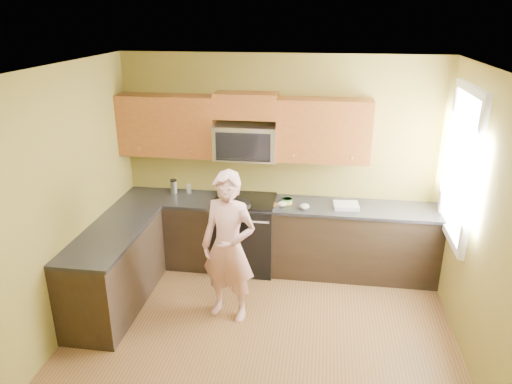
% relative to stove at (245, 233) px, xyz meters
% --- Properties ---
extents(floor, '(4.00, 4.00, 0.00)m').
position_rel_stove_xyz_m(floor, '(0.40, -1.68, -0.47)').
color(floor, brown).
rests_on(floor, ground).
extents(ceiling, '(4.00, 4.00, 0.00)m').
position_rel_stove_xyz_m(ceiling, '(0.40, -1.68, 2.23)').
color(ceiling, white).
rests_on(ceiling, ground).
extents(wall_back, '(4.00, 0.00, 4.00)m').
position_rel_stove_xyz_m(wall_back, '(0.40, 0.32, 0.88)').
color(wall_back, olive).
rests_on(wall_back, ground).
extents(wall_left, '(0.00, 4.00, 4.00)m').
position_rel_stove_xyz_m(wall_left, '(-1.60, -1.68, 0.88)').
color(wall_left, olive).
rests_on(wall_left, ground).
extents(wall_right, '(0.00, 4.00, 4.00)m').
position_rel_stove_xyz_m(wall_right, '(2.40, -1.68, 0.88)').
color(wall_right, olive).
rests_on(wall_right, ground).
extents(cabinet_back_run, '(4.00, 0.60, 0.88)m').
position_rel_stove_xyz_m(cabinet_back_run, '(0.40, 0.02, -0.03)').
color(cabinet_back_run, black).
rests_on(cabinet_back_run, floor).
extents(cabinet_left_run, '(0.60, 1.60, 0.88)m').
position_rel_stove_xyz_m(cabinet_left_run, '(-1.30, -1.08, -0.03)').
color(cabinet_left_run, black).
rests_on(cabinet_left_run, floor).
extents(countertop_back, '(4.00, 0.62, 0.04)m').
position_rel_stove_xyz_m(countertop_back, '(0.40, 0.01, 0.43)').
color(countertop_back, black).
rests_on(countertop_back, cabinet_back_run).
extents(countertop_left, '(0.62, 1.60, 0.04)m').
position_rel_stove_xyz_m(countertop_left, '(-1.29, -1.08, 0.43)').
color(countertop_left, black).
rests_on(countertop_left, cabinet_left_run).
extents(stove, '(0.76, 0.65, 0.95)m').
position_rel_stove_xyz_m(stove, '(0.00, 0.00, 0.00)').
color(stove, black).
rests_on(stove, floor).
extents(microwave, '(0.76, 0.40, 0.42)m').
position_rel_stove_xyz_m(microwave, '(0.00, 0.12, 0.97)').
color(microwave, silver).
rests_on(microwave, wall_back).
extents(upper_cab_left, '(1.22, 0.33, 0.75)m').
position_rel_stove_xyz_m(upper_cab_left, '(-0.99, 0.16, 0.97)').
color(upper_cab_left, brown).
rests_on(upper_cab_left, wall_back).
extents(upper_cab_right, '(1.12, 0.33, 0.75)m').
position_rel_stove_xyz_m(upper_cab_right, '(0.94, 0.16, 0.97)').
color(upper_cab_right, brown).
rests_on(upper_cab_right, wall_back).
extents(upper_cab_over_mw, '(0.76, 0.33, 0.30)m').
position_rel_stove_xyz_m(upper_cab_over_mw, '(0.00, 0.16, 1.62)').
color(upper_cab_over_mw, brown).
rests_on(upper_cab_over_mw, wall_back).
extents(window, '(0.06, 1.06, 1.66)m').
position_rel_stove_xyz_m(window, '(2.38, -0.48, 1.17)').
color(window, white).
rests_on(window, wall_right).
extents(woman, '(0.69, 0.53, 1.67)m').
position_rel_stove_xyz_m(woman, '(0.01, -1.08, 0.36)').
color(woman, '#F0787D').
rests_on(woman, floor).
extents(frying_pan, '(0.31, 0.50, 0.06)m').
position_rel_stove_xyz_m(frying_pan, '(-0.02, -0.26, 0.47)').
color(frying_pan, black).
rests_on(frying_pan, stove).
extents(butter_tub, '(0.15, 0.15, 0.09)m').
position_rel_stove_xyz_m(butter_tub, '(0.54, 0.01, 0.45)').
color(butter_tub, '#FEEF42').
rests_on(butter_tub, countertop_back).
extents(toast_slice, '(0.13, 0.13, 0.01)m').
position_rel_stove_xyz_m(toast_slice, '(0.41, -0.07, 0.45)').
color(toast_slice, '#B27F47').
rests_on(toast_slice, countertop_back).
extents(napkin_a, '(0.12, 0.13, 0.06)m').
position_rel_stove_xyz_m(napkin_a, '(0.48, -0.09, 0.48)').
color(napkin_a, silver).
rests_on(napkin_a, countertop_back).
extents(napkin_b, '(0.15, 0.16, 0.07)m').
position_rel_stove_xyz_m(napkin_b, '(0.76, -0.14, 0.48)').
color(napkin_b, silver).
rests_on(napkin_b, countertop_back).
extents(dish_towel, '(0.32, 0.26, 0.05)m').
position_rel_stove_xyz_m(dish_towel, '(1.26, -0.02, 0.47)').
color(dish_towel, white).
rests_on(dish_towel, countertop_back).
extents(travel_mug, '(0.09, 0.09, 0.19)m').
position_rel_stove_xyz_m(travel_mug, '(-0.96, 0.15, 0.45)').
color(travel_mug, silver).
rests_on(travel_mug, countertop_back).
extents(glass_a, '(0.07, 0.07, 0.12)m').
position_rel_stove_xyz_m(glass_a, '(-0.77, 0.18, 0.51)').
color(glass_a, silver).
rests_on(glass_a, countertop_back).
extents(glass_c, '(0.08, 0.08, 0.12)m').
position_rel_stove_xyz_m(glass_c, '(-0.34, 0.13, 0.51)').
color(glass_c, silver).
rests_on(glass_c, countertop_back).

